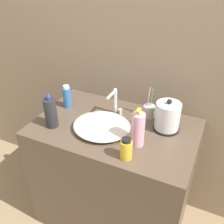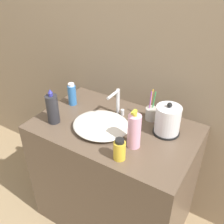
% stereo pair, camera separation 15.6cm
% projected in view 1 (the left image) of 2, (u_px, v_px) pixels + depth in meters
% --- Properties ---
extents(wall_back, '(6.00, 0.04, 2.60)m').
position_uv_depth(wall_back, '(137.00, 35.00, 1.61)').
color(wall_back, gray).
rests_on(wall_back, ground_plane).
extents(vanity_counter, '(1.00, 0.63, 0.83)m').
position_uv_depth(vanity_counter, '(114.00, 175.00, 1.83)').
color(vanity_counter, brown).
rests_on(vanity_counter, ground_plane).
extents(sink_basin, '(0.35, 0.32, 0.05)m').
position_uv_depth(sink_basin, '(102.00, 126.00, 1.57)').
color(sink_basin, silver).
rests_on(sink_basin, vanity_counter).
extents(faucet, '(0.06, 0.13, 0.18)m').
position_uv_depth(faucet, '(115.00, 101.00, 1.67)').
color(faucet, silver).
rests_on(faucet, vanity_counter).
extents(electric_kettle, '(0.16, 0.16, 0.21)m').
position_uv_depth(electric_kettle, '(167.00, 117.00, 1.54)').
color(electric_kettle, black).
rests_on(electric_kettle, vanity_counter).
extents(toothbrush_cup, '(0.08, 0.08, 0.20)m').
position_uv_depth(toothbrush_cup, '(149.00, 111.00, 1.68)').
color(toothbrush_cup, '#B7B2A8').
rests_on(toothbrush_cup, vanity_counter).
extents(lotion_bottle, '(0.07, 0.07, 0.23)m').
position_uv_depth(lotion_bottle, '(138.00, 129.00, 1.41)').
color(lotion_bottle, '#EAA8C6').
rests_on(lotion_bottle, vanity_counter).
extents(shampoo_bottle, '(0.06, 0.06, 0.12)m').
position_uv_depth(shampoo_bottle, '(126.00, 149.00, 1.34)').
color(shampoo_bottle, gold).
rests_on(shampoo_bottle, vanity_counter).
extents(mouthwash_bottle, '(0.07, 0.07, 0.23)m').
position_uv_depth(mouthwash_bottle, '(51.00, 112.00, 1.56)').
color(mouthwash_bottle, '#28282D').
rests_on(mouthwash_bottle, vanity_counter).
extents(hand_cream_bottle, '(0.06, 0.06, 0.16)m').
position_uv_depth(hand_cream_bottle, '(67.00, 97.00, 1.77)').
color(hand_cream_bottle, '#3370B7').
rests_on(hand_cream_bottle, vanity_counter).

